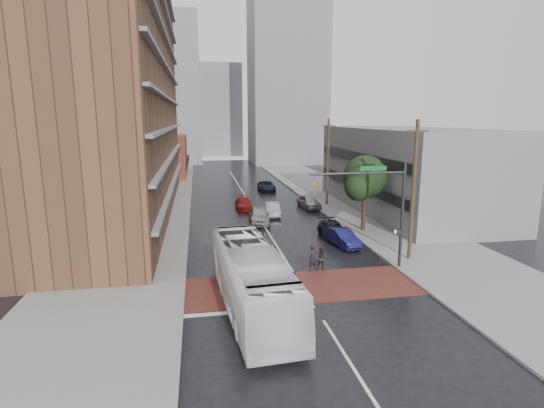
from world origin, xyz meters
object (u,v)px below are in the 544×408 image
object	(u,v)px
car_travel_b	(272,209)
car_parked_near	(342,238)
car_travel_c	(244,204)
car_parked_far	(309,202)
pedestrian_a	(313,258)
car_parked_mid	(333,230)
pedestrian_b	(322,259)
suv_travel	(266,186)
car_travel_a	(259,215)
transit_bus	(252,279)

from	to	relation	value
car_travel_b	car_parked_near	world-z (taller)	car_travel_b
car_travel_c	car_parked_far	bearing A→B (deg)	-4.03
pedestrian_a	car_parked_mid	world-z (taller)	pedestrian_a
pedestrian_a	pedestrian_b	bearing A→B (deg)	-15.43
car_travel_b	suv_travel	xyz separation A→B (m)	(1.88, 15.40, -0.02)
car_travel_a	car_parked_far	distance (m)	9.02
car_parked_near	car_travel_b	bearing A→B (deg)	97.52
car_travel_b	car_parked_far	xyz separation A→B (m)	(4.79, 3.21, 0.04)
car_travel_b	car_parked_far	size ratio (longest dim) A/B	0.98
car_travel_c	car_parked_far	world-z (taller)	car_parked_far
transit_bus	car_travel_b	xyz separation A→B (m)	(4.89, 21.47, -0.99)
car_parked_mid	car_travel_b	bearing A→B (deg)	113.49
car_parked_near	car_travel_a	bearing A→B (deg)	112.58
car_travel_c	car_parked_mid	world-z (taller)	car_parked_mid
car_parked_far	suv_travel	bearing A→B (deg)	96.85
pedestrian_a	suv_travel	size ratio (longest dim) A/B	0.38
transit_bus	car_travel_c	distance (m)	25.49
transit_bus	car_parked_far	distance (m)	26.53
car_travel_a	suv_travel	xyz separation A→B (m)	(3.70, 18.32, -0.14)
pedestrian_a	car_travel_b	distance (m)	16.54
pedestrian_a	car_travel_b	world-z (taller)	pedestrian_a
car_travel_a	car_parked_far	size ratio (longest dim) A/B	1.11
suv_travel	pedestrian_a	bearing A→B (deg)	-91.30
car_parked_far	transit_bus	bearing A→B (deg)	-118.03
pedestrian_b	car_travel_a	world-z (taller)	pedestrian_b
car_travel_a	car_parked_mid	distance (m)	8.20
pedestrian_b	car_parked_near	distance (m)	6.05
pedestrian_b	car_travel_c	world-z (taller)	pedestrian_b
car_travel_c	suv_travel	distance (m)	12.34
suv_travel	car_parked_far	distance (m)	12.53
pedestrian_b	car_travel_b	xyz separation A→B (m)	(-0.46, 16.54, -0.13)
car_travel_b	car_parked_mid	distance (m)	9.70
car_travel_b	suv_travel	size ratio (longest dim) A/B	0.87
car_travel_c	car_parked_mid	distance (m)	14.30
pedestrian_a	car_parked_far	xyz separation A→B (m)	(4.94, 19.75, -0.19)
pedestrian_a	car_parked_near	bearing A→B (deg)	37.68
pedestrian_a	pedestrian_b	xyz separation A→B (m)	(0.61, 0.00, -0.10)
car_parked_mid	car_parked_near	bearing A→B (deg)	-88.86
car_travel_a	car_parked_mid	size ratio (longest dim) A/B	1.04
suv_travel	car_parked_far	bearing A→B (deg)	-74.22
car_travel_a	car_travel_c	world-z (taller)	car_travel_a
car_parked_near	car_parked_far	bearing A→B (deg)	75.32
car_travel_b	car_parked_near	xyz separation A→B (m)	(3.69, -11.42, -0.02)
transit_bus	car_travel_b	distance (m)	22.05
transit_bus	car_parked_mid	distance (m)	15.20
pedestrian_b	car_travel_c	xyz separation A→B (m)	(-3.03, 20.43, -0.20)
car_parked_mid	pedestrian_a	bearing A→B (deg)	-115.77
pedestrian_b	car_parked_mid	xyz separation A→B (m)	(3.23, 7.56, -0.16)
car_travel_c	suv_travel	xyz separation A→B (m)	(4.44, 11.51, 0.05)
car_travel_b	car_travel_c	xyz separation A→B (m)	(-2.57, 3.89, -0.07)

